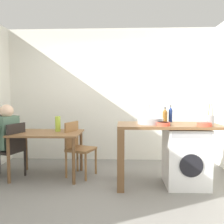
{
  "coord_description": "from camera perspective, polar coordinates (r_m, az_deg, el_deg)",
  "views": [
    {
      "loc": [
        0.24,
        -3.13,
        1.34
      ],
      "look_at": [
        0.09,
        0.45,
        1.09
      ],
      "focal_mm": 37.55,
      "sensor_mm": 36.0,
      "label": 1
    }
  ],
  "objects": [
    {
      "name": "kitchen_counter",
      "position": [
        3.56,
        10.12,
        -5.43
      ],
      "size": [
        1.5,
        0.68,
        0.92
      ],
      "color": "brown",
      "rests_on": "ground_plane"
    },
    {
      "name": "utensil_crock",
      "position": [
        3.78,
        22.8,
        -1.63
      ],
      "size": [
        0.11,
        0.11,
        0.3
      ],
      "color": "gray",
      "rests_on": "kitchen_counter"
    },
    {
      "name": "tap",
      "position": [
        3.69,
        9.01,
        -0.4
      ],
      "size": [
        0.02,
        0.02,
        0.28
      ],
      "primitive_type": "cylinder",
      "color": "#B2B2B7",
      "rests_on": "kitchen_counter"
    },
    {
      "name": "bottle_squat_brown",
      "position": [
        3.84,
        14.06,
        -0.58
      ],
      "size": [
        0.06,
        0.06,
        0.27
      ],
      "color": "navy",
      "rests_on": "kitchen_counter"
    },
    {
      "name": "bottle_tall_green",
      "position": [
        3.77,
        12.78,
        -0.86
      ],
      "size": [
        0.07,
        0.07,
        0.24
      ],
      "color": "brown",
      "rests_on": "kitchen_counter"
    },
    {
      "name": "washing_machine",
      "position": [
        3.71,
        17.44,
        -10.36
      ],
      "size": [
        0.6,
        0.61,
        0.86
      ],
      "color": "white",
      "rests_on": "ground_plane"
    },
    {
      "name": "chair_opposite",
      "position": [
        4.0,
        -8.45,
        -8.06
      ],
      "size": [
        0.51,
        0.51,
        0.9
      ],
      "rotation": [
        0.0,
        0.0,
        -1.92
      ],
      "color": "olive",
      "rests_on": "ground_plane"
    },
    {
      "name": "colander",
      "position": [
        3.47,
        21.55,
        -2.72
      ],
      "size": [
        0.2,
        0.2,
        0.06
      ],
      "color": "#D84C38",
      "rests_on": "kitchen_counter"
    },
    {
      "name": "dining_table",
      "position": [
        4.02,
        -15.45,
        -6.13
      ],
      "size": [
        1.1,
        0.76,
        0.74
      ],
      "color": "brown",
      "rests_on": "ground_plane"
    },
    {
      "name": "seated_person",
      "position": [
        4.21,
        -24.94,
        -5.5
      ],
      "size": [
        0.56,
        0.54,
        1.2
      ],
      "rotation": [
        0.0,
        0.0,
        1.25
      ],
      "color": "#595651",
      "rests_on": "ground_plane"
    },
    {
      "name": "scissors",
      "position": [
        3.46,
        13.02,
        -3.01
      ],
      "size": [
        0.15,
        0.06,
        0.01
      ],
      "color": "#B2B2B7",
      "rests_on": "kitchen_counter"
    },
    {
      "name": "wall_back",
      "position": [
        4.89,
        -0.38,
        4.13
      ],
      "size": [
        4.6,
        0.1,
        2.7
      ],
      "primitive_type": "cube",
      "color": "silver",
      "rests_on": "ground_plane"
    },
    {
      "name": "mixing_bowl",
      "position": [
        3.35,
        12.46,
        -2.81
      ],
      "size": [
        0.18,
        0.18,
        0.05
      ],
      "color": "#D84C38",
      "rests_on": "kitchen_counter"
    },
    {
      "name": "ground_plane",
      "position": [
        3.41,
        -1.87,
        -19.12
      ],
      "size": [
        5.46,
        5.46,
        0.0
      ],
      "primitive_type": "plane",
      "color": "slate"
    },
    {
      "name": "sink_basin",
      "position": [
        3.52,
        9.33,
        -2.16
      ],
      "size": [
        0.38,
        0.38,
        0.09
      ],
      "primitive_type": "cylinder",
      "color": "#9EA0A5",
      "rests_on": "kitchen_counter"
    },
    {
      "name": "vase",
      "position": [
        4.04,
        -13.05,
        -2.82
      ],
      "size": [
        0.09,
        0.09,
        0.25
      ],
      "primitive_type": "cylinder",
      "color": "#A8C63D",
      "rests_on": "dining_table"
    },
    {
      "name": "chair_person_seat",
      "position": [
        4.13,
        -23.3,
        -7.95
      ],
      "size": [
        0.51,
        0.51,
        0.9
      ],
      "rotation": [
        0.0,
        0.0,
        1.25
      ],
      "color": "black",
      "rests_on": "ground_plane"
    }
  ]
}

